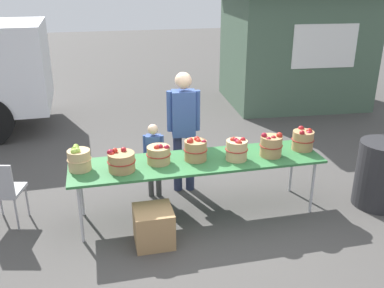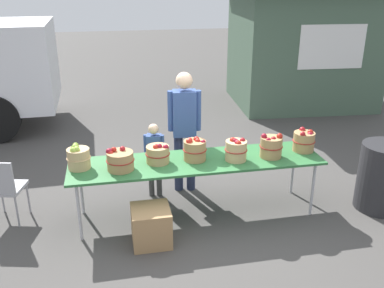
# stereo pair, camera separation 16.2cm
# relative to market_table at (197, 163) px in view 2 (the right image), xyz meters

# --- Properties ---
(ground_plane) EXTENTS (40.00, 40.00, 0.00)m
(ground_plane) POSITION_rel_market_table_xyz_m (0.00, 0.00, -0.72)
(ground_plane) COLOR #474442
(market_table) EXTENTS (3.10, 0.76, 0.75)m
(market_table) POSITION_rel_market_table_xyz_m (0.00, 0.00, 0.00)
(market_table) COLOR #2D6B38
(market_table) RESTS_ON ground
(apple_basket_green_0) EXTENTS (0.28, 0.28, 0.30)m
(apple_basket_green_0) POSITION_rel_market_table_xyz_m (-1.40, 0.05, 0.17)
(apple_basket_green_0) COLOR tan
(apple_basket_green_0) RESTS_ON market_table
(apple_basket_red_0) EXTENTS (0.33, 0.33, 0.27)m
(apple_basket_red_0) POSITION_rel_market_table_xyz_m (-0.93, -0.08, 0.15)
(apple_basket_red_0) COLOR #A87F51
(apple_basket_red_0) RESTS_ON market_table
(apple_basket_red_1) EXTENTS (0.30, 0.30, 0.25)m
(apple_basket_red_1) POSITION_rel_market_table_xyz_m (-0.47, 0.03, 0.15)
(apple_basket_red_1) COLOR tan
(apple_basket_red_1) RESTS_ON market_table
(apple_basket_red_2) EXTENTS (0.29, 0.29, 0.29)m
(apple_basket_red_2) POSITION_rel_market_table_xyz_m (-0.02, 0.03, 0.17)
(apple_basket_red_2) COLOR #A87F51
(apple_basket_red_2) RESTS_ON market_table
(apple_basket_red_3) EXTENTS (0.28, 0.28, 0.29)m
(apple_basket_red_3) POSITION_rel_market_table_xyz_m (0.47, -0.08, 0.17)
(apple_basket_red_3) COLOR tan
(apple_basket_red_3) RESTS_ON market_table
(apple_basket_red_4) EXTENTS (0.29, 0.29, 0.31)m
(apple_basket_red_4) POSITION_rel_market_table_xyz_m (0.93, -0.07, 0.17)
(apple_basket_red_4) COLOR #A87F51
(apple_basket_red_4) RESTS_ON market_table
(apple_basket_red_5) EXTENTS (0.29, 0.29, 0.29)m
(apple_basket_red_5) POSITION_rel_market_table_xyz_m (1.42, 0.04, 0.17)
(apple_basket_red_5) COLOR #A87F51
(apple_basket_red_5) RESTS_ON market_table
(vendor_adult) EXTENTS (0.45, 0.26, 1.70)m
(vendor_adult) POSITION_rel_market_table_xyz_m (-0.02, 0.70, 0.28)
(vendor_adult) COLOR #262D4C
(vendor_adult) RESTS_ON ground
(child_customer) EXTENTS (0.27, 0.18, 1.05)m
(child_customer) POSITION_rel_market_table_xyz_m (-0.46, 0.59, -0.10)
(child_customer) COLOR #3F3F3F
(child_customer) RESTS_ON ground
(food_kiosk) EXTENTS (3.69, 3.14, 2.74)m
(food_kiosk) POSITION_rel_market_table_xyz_m (3.47, 4.63, 0.67)
(food_kiosk) COLOR #47604C
(food_kiosk) RESTS_ON ground
(folding_chair) EXTENTS (0.48, 0.48, 0.86)m
(folding_chair) POSITION_rel_market_table_xyz_m (-2.33, 0.26, -0.21)
(folding_chair) COLOR #99999E
(folding_chair) RESTS_ON ground
(trash_barrel) EXTENTS (0.63, 0.63, 0.88)m
(trash_barrel) POSITION_rel_market_table_xyz_m (2.39, -0.31, -0.27)
(trash_barrel) COLOR #262628
(trash_barrel) RESTS_ON ground
(produce_crate) EXTENTS (0.43, 0.43, 0.43)m
(produce_crate) POSITION_rel_market_table_xyz_m (-0.64, -0.51, -0.50)
(produce_crate) COLOR #A87F51
(produce_crate) RESTS_ON ground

